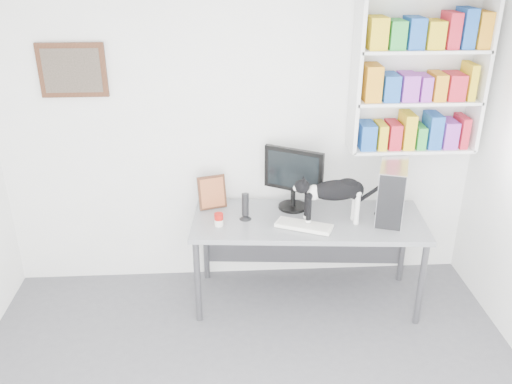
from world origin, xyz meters
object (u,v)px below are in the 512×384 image
keyboard (304,226)px  pc_tower (392,191)px  cat (334,201)px  bookshelf (419,76)px  speaker (245,206)px  desk (306,260)px  soup_can (219,220)px  leaning_print (212,192)px  monitor (294,178)px

keyboard → pc_tower: bearing=34.4°
keyboard → cat: (0.24, 0.06, 0.18)m
bookshelf → pc_tower: size_ratio=2.70×
speaker → cat: size_ratio=0.37×
desk → soup_can: bearing=-169.8°
keyboard → soup_can: soup_can is taller
keyboard → leaning_print: 0.83m
desk → keyboard: size_ratio=4.26×
monitor → cat: size_ratio=0.86×
desk → speaker: speaker is taller
speaker → cat: cat is taller
soup_can → cat: (0.90, -0.01, 0.14)m
desk → bookshelf: bearing=24.3°
soup_can → keyboard: bearing=-6.3°
keyboard → soup_can: size_ratio=4.20×
speaker → leaning_print: size_ratio=0.79×
bookshelf → leaning_print: bearing=-177.9°
bookshelf → leaning_print: 1.90m
leaning_print → soup_can: bearing=-97.2°
soup_can → speaker: bearing=24.7°
pc_tower → leaning_print: size_ratio=1.58×
keyboard → speaker: (-0.45, 0.17, 0.10)m
monitor → leaning_print: monitor is taller
desk → keyboard: keyboard is taller
pc_tower → desk: bearing=-161.4°
pc_tower → soup_can: size_ratio=4.42×
pc_tower → cat: size_ratio=0.73×
desk → pc_tower: (0.66, -0.01, 0.62)m
monitor → desk: bearing=-34.6°
monitor → keyboard: bearing=-53.5°
bookshelf → soup_can: bearing=-166.5°
speaker → soup_can: 0.24m
bookshelf → desk: (-0.88, -0.31, -1.46)m
bookshelf → keyboard: (-0.93, -0.46, -1.06)m
bookshelf → monitor: 1.27m
leaning_print → cat: bearing=-36.2°
cat → desk: bearing=151.8°
monitor → speaker: bearing=-127.0°
desk → keyboard: (-0.06, -0.14, 0.40)m
monitor → cat: bearing=-16.5°
monitor → soup_can: (-0.62, -0.28, -0.22)m
keyboard → leaning_print: bearing=174.5°
bookshelf → cat: bookshelf is taller
monitor → speaker: (-0.40, -0.18, -0.15)m
monitor → leaning_print: bearing=-154.9°
monitor → pc_tower: 0.79m
keyboard → monitor: bearing=120.9°
speaker → leaning_print: bearing=143.0°
bookshelf → cat: 1.19m
bookshelf → monitor: size_ratio=2.31×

